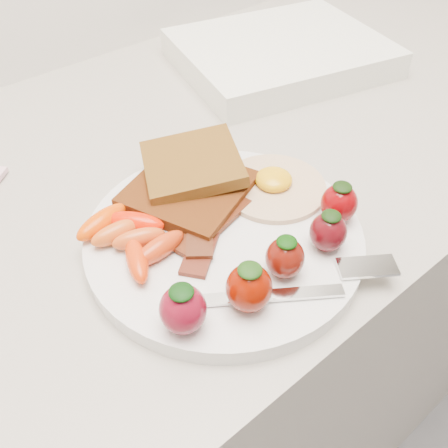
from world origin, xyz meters
TOP-DOWN VIEW (x-y plane):
  - counter at (0.00, 1.70)m, footprint 2.00×0.60m
  - plate at (0.01, 1.55)m, footprint 0.27×0.27m
  - toast_lower at (0.02, 1.61)m, footprint 0.15×0.15m
  - toast_upper at (0.04, 1.63)m, footprint 0.14×0.13m
  - fried_egg at (0.09, 1.57)m, footprint 0.15×0.15m
  - bacon_strips at (-0.00, 1.56)m, footprint 0.11×0.10m
  - baby_carrots at (-0.07, 1.59)m, footprint 0.08×0.11m
  - strawberries at (0.01, 1.48)m, footprint 0.23×0.06m
  - fork at (0.03, 1.45)m, footprint 0.17×0.10m
  - appliance at (0.32, 1.79)m, footprint 0.35×0.30m

SIDE VIEW (x-z plane):
  - counter at x=0.00m, z-range 0.00..0.90m
  - plate at x=0.01m, z-range 0.90..0.92m
  - appliance at x=0.32m, z-range 0.90..0.94m
  - fork at x=0.03m, z-range 0.92..0.92m
  - bacon_strips at x=0.00m, z-range 0.92..0.93m
  - fried_egg at x=0.09m, z-range 0.91..0.93m
  - toast_lower at x=0.02m, z-range 0.92..0.93m
  - baby_carrots at x=-0.07m, z-range 0.92..0.94m
  - toast_upper at x=0.04m, z-range 0.93..0.95m
  - strawberries at x=0.01m, z-range 0.92..0.96m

